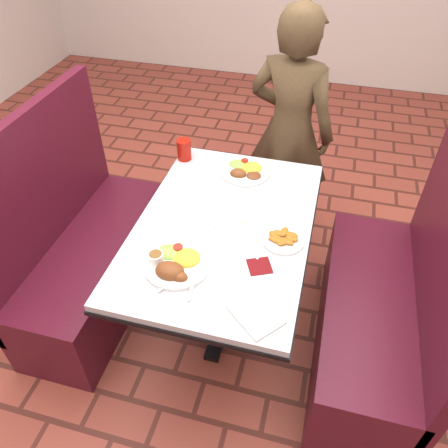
{
  "coord_description": "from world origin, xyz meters",
  "views": [
    {
      "loc": [
        0.39,
        -1.47,
        2.1
      ],
      "look_at": [
        0.0,
        0.0,
        0.75
      ],
      "focal_mm": 35.0,
      "sensor_mm": 36.0,
      "label": 1
    }
  ],
  "objects_px": {
    "diner_person": "(290,132)",
    "near_dinner_plate": "(175,261)",
    "booth_bench_left": "(88,255)",
    "far_dinner_plate": "(246,169)",
    "plantain_plate": "(283,239)",
    "booth_bench_right": "(379,315)",
    "red_tumbler": "(184,150)",
    "dining_table": "(224,239)"
  },
  "relations": [
    {
      "from": "booth_bench_left",
      "to": "plantain_plate",
      "type": "distance_m",
      "value": 1.17
    },
    {
      "from": "red_tumbler",
      "to": "near_dinner_plate",
      "type": "bearing_deg",
      "value": -73.76
    },
    {
      "from": "dining_table",
      "to": "red_tumbler",
      "type": "bearing_deg",
      "value": 126.67
    },
    {
      "from": "dining_table",
      "to": "red_tumbler",
      "type": "height_order",
      "value": "red_tumbler"
    },
    {
      "from": "near_dinner_plate",
      "to": "booth_bench_left",
      "type": "bearing_deg",
      "value": 155.08
    },
    {
      "from": "booth_bench_left",
      "to": "far_dinner_plate",
      "type": "distance_m",
      "value": 1.02
    },
    {
      "from": "far_dinner_plate",
      "to": "plantain_plate",
      "type": "distance_m",
      "value": 0.55
    },
    {
      "from": "near_dinner_plate",
      "to": "booth_bench_right",
      "type": "bearing_deg",
      "value": 18.64
    },
    {
      "from": "far_dinner_plate",
      "to": "red_tumbler",
      "type": "xyz_separation_m",
      "value": [
        -0.36,
        0.04,
        0.03
      ]
    },
    {
      "from": "near_dinner_plate",
      "to": "dining_table",
      "type": "bearing_deg",
      "value": 67.89
    },
    {
      "from": "diner_person",
      "to": "dining_table",
      "type": "bearing_deg",
      "value": 94.8
    },
    {
      "from": "booth_bench_left",
      "to": "booth_bench_right",
      "type": "xyz_separation_m",
      "value": [
        1.6,
        0.0,
        0.0
      ]
    },
    {
      "from": "near_dinner_plate",
      "to": "plantain_plate",
      "type": "distance_m",
      "value": 0.49
    },
    {
      "from": "diner_person",
      "to": "red_tumbler",
      "type": "xyz_separation_m",
      "value": [
        -0.53,
        -0.44,
        0.05
      ]
    },
    {
      "from": "red_tumbler",
      "to": "booth_bench_right",
      "type": "bearing_deg",
      "value": -22.55
    },
    {
      "from": "booth_bench_right",
      "to": "far_dinner_plate",
      "type": "relative_size",
      "value": 4.56
    },
    {
      "from": "near_dinner_plate",
      "to": "far_dinner_plate",
      "type": "bearing_deg",
      "value": 80.05
    },
    {
      "from": "near_dinner_plate",
      "to": "red_tumbler",
      "type": "bearing_deg",
      "value": 106.24
    },
    {
      "from": "booth_bench_right",
      "to": "red_tumbler",
      "type": "bearing_deg",
      "value": 157.45
    },
    {
      "from": "plantain_plate",
      "to": "red_tumbler",
      "type": "height_order",
      "value": "red_tumbler"
    },
    {
      "from": "booth_bench_right",
      "to": "diner_person",
      "type": "xyz_separation_m",
      "value": [
        -0.63,
        0.92,
        0.42
      ]
    },
    {
      "from": "booth_bench_right",
      "to": "red_tumbler",
      "type": "height_order",
      "value": "booth_bench_right"
    },
    {
      "from": "far_dinner_plate",
      "to": "plantain_plate",
      "type": "xyz_separation_m",
      "value": [
        0.28,
        -0.48,
        -0.01
      ]
    },
    {
      "from": "near_dinner_plate",
      "to": "plantain_plate",
      "type": "height_order",
      "value": "near_dinner_plate"
    },
    {
      "from": "booth_bench_right",
      "to": "near_dinner_plate",
      "type": "distance_m",
      "value": 1.08
    },
    {
      "from": "diner_person",
      "to": "plantain_plate",
      "type": "xyz_separation_m",
      "value": [
        0.11,
        -0.97,
        0.01
      ]
    },
    {
      "from": "diner_person",
      "to": "near_dinner_plate",
      "type": "relative_size",
      "value": 5.34
    },
    {
      "from": "booth_bench_right",
      "to": "plantain_plate",
      "type": "xyz_separation_m",
      "value": [
        -0.51,
        -0.04,
        0.43
      ]
    },
    {
      "from": "dining_table",
      "to": "far_dinner_plate",
      "type": "xyz_separation_m",
      "value": [
        0.0,
        0.44,
        0.12
      ]
    },
    {
      "from": "far_dinner_plate",
      "to": "plantain_plate",
      "type": "bearing_deg",
      "value": -59.56
    },
    {
      "from": "near_dinner_plate",
      "to": "red_tumbler",
      "type": "relative_size",
      "value": 2.41
    },
    {
      "from": "dining_table",
      "to": "booth_bench_left",
      "type": "xyz_separation_m",
      "value": [
        -0.8,
        0.0,
        -0.32
      ]
    },
    {
      "from": "booth_bench_right",
      "to": "far_dinner_plate",
      "type": "height_order",
      "value": "booth_bench_right"
    },
    {
      "from": "plantain_plate",
      "to": "red_tumbler",
      "type": "relative_size",
      "value": 1.63
    },
    {
      "from": "plantain_plate",
      "to": "booth_bench_right",
      "type": "bearing_deg",
      "value": 4.71
    },
    {
      "from": "diner_person",
      "to": "red_tumbler",
      "type": "relative_size",
      "value": 12.86
    },
    {
      "from": "booth_bench_left",
      "to": "near_dinner_plate",
      "type": "relative_size",
      "value": 4.25
    },
    {
      "from": "booth_bench_left",
      "to": "near_dinner_plate",
      "type": "height_order",
      "value": "booth_bench_left"
    },
    {
      "from": "diner_person",
      "to": "near_dinner_plate",
      "type": "bearing_deg",
      "value": 91.73
    },
    {
      "from": "booth_bench_left",
      "to": "far_dinner_plate",
      "type": "xyz_separation_m",
      "value": [
        0.8,
        0.44,
        0.44
      ]
    },
    {
      "from": "dining_table",
      "to": "booth_bench_left",
      "type": "distance_m",
      "value": 0.86
    },
    {
      "from": "dining_table",
      "to": "diner_person",
      "type": "height_order",
      "value": "diner_person"
    }
  ]
}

